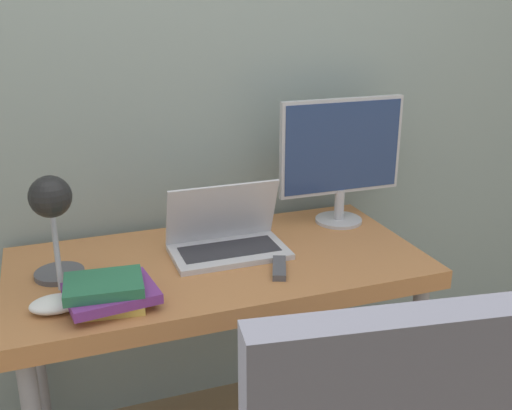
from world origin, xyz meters
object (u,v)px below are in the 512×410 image
laptop (227,238)px  book_stack (109,292)px  desk_lamp (52,214)px  game_controller (56,304)px  monitor (341,154)px

laptop → book_stack: laptop is taller
desk_lamp → game_controller: 0.24m
book_stack → game_controller: book_stack is taller
monitor → desk_lamp: monitor is taller
desk_lamp → game_controller: desk_lamp is taller
laptop → desk_lamp: bearing=-168.7°
book_stack → laptop: bearing=30.3°
desk_lamp → book_stack: (0.12, -0.13, -0.19)m
monitor → game_controller: monitor is taller
game_controller → monitor: bearing=18.7°
desk_lamp → book_stack: size_ratio=1.37×
monitor → book_stack: size_ratio=1.84×
monitor → book_stack: monitor is taller
monitor → laptop: bearing=-165.0°
book_stack → desk_lamp: bearing=132.6°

